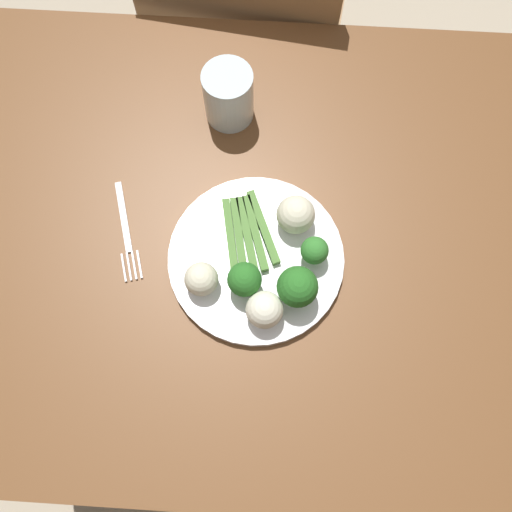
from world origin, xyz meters
name	(u,v)px	position (x,y,z in m)	size (l,w,h in m)	color
ground_plane	(273,324)	(0.00, 0.00, -0.01)	(6.00, 6.00, 0.02)	#B7A88E
dining_table	(284,257)	(0.00, 0.00, 0.61)	(1.13, 0.80, 0.73)	brown
chair	(248,45)	(0.10, -0.54, 0.50)	(0.45, 0.45, 0.87)	#9E754C
plate	(256,259)	(0.05, 0.05, 0.74)	(0.26, 0.26, 0.01)	white
asparagus_bundle	(247,234)	(0.06, 0.01, 0.75)	(0.09, 0.13, 0.01)	#47752D
broccoli_back	(245,280)	(0.06, 0.09, 0.78)	(0.05, 0.05, 0.06)	#568E33
broccoli_front	(315,251)	(-0.04, 0.04, 0.77)	(0.04, 0.04, 0.05)	#609E3D
broccoli_near_center	(297,287)	(-0.01, 0.10, 0.79)	(0.06, 0.06, 0.07)	#568E33
cauliflower_back_right	(201,279)	(0.12, 0.09, 0.77)	(0.05, 0.05, 0.05)	beige
cauliflower_right	(264,310)	(0.03, 0.13, 0.77)	(0.05, 0.05, 0.05)	silver
cauliflower_front_left	(296,215)	(-0.01, -0.01, 0.77)	(0.06, 0.06, 0.06)	beige
fork	(126,232)	(0.25, 0.01, 0.73)	(0.06, 0.16, 0.00)	silver
water_glass	(228,96)	(0.11, -0.21, 0.78)	(0.08, 0.08, 0.10)	silver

